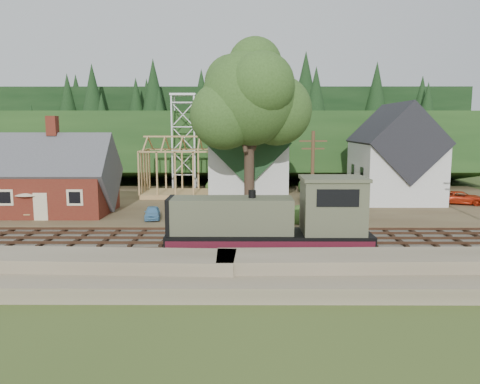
{
  "coord_description": "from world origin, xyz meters",
  "views": [
    {
      "loc": [
        1.36,
        -32.06,
        8.35
      ],
      "look_at": [
        1.19,
        6.0,
        3.0
      ],
      "focal_mm": 35.0,
      "sensor_mm": 36.0,
      "label": 1
    }
  ],
  "objects_px": {
    "car_blue": "(152,213)",
    "patio_set": "(29,193)",
    "locomotive": "(276,224)",
    "car_red": "(461,198)",
    "car_green": "(13,209)"
  },
  "relations": [
    {
      "from": "locomotive",
      "to": "car_blue",
      "type": "height_order",
      "value": "locomotive"
    },
    {
      "from": "car_green",
      "to": "locomotive",
      "type": "bearing_deg",
      "value": -119.95
    },
    {
      "from": "patio_set",
      "to": "car_blue",
      "type": "bearing_deg",
      "value": -0.03
    },
    {
      "from": "locomotive",
      "to": "car_green",
      "type": "height_order",
      "value": "locomotive"
    },
    {
      "from": "locomotive",
      "to": "patio_set",
      "type": "height_order",
      "value": "locomotive"
    },
    {
      "from": "car_red",
      "to": "car_green",
      "type": "bearing_deg",
      "value": 118.71
    },
    {
      "from": "locomotive",
      "to": "car_red",
      "type": "bearing_deg",
      "value": 42.93
    },
    {
      "from": "car_blue",
      "to": "car_red",
      "type": "relative_size",
      "value": 0.69
    },
    {
      "from": "car_blue",
      "to": "patio_set",
      "type": "bearing_deg",
      "value": 171.45
    },
    {
      "from": "locomotive",
      "to": "car_green",
      "type": "relative_size",
      "value": 3.42
    },
    {
      "from": "car_blue",
      "to": "car_red",
      "type": "xyz_separation_m",
      "value": [
        30.82,
        8.11,
        0.1
      ]
    },
    {
      "from": "car_blue",
      "to": "car_green",
      "type": "height_order",
      "value": "car_green"
    },
    {
      "from": "locomotive",
      "to": "patio_set",
      "type": "xyz_separation_m",
      "value": [
        -20.79,
        11.21,
        0.36
      ]
    },
    {
      "from": "patio_set",
      "to": "car_red",
      "type": "bearing_deg",
      "value": 11.03
    },
    {
      "from": "car_blue",
      "to": "car_green",
      "type": "xyz_separation_m",
      "value": [
        -12.8,
        1.2,
        0.05
      ]
    }
  ]
}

